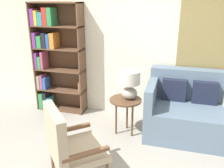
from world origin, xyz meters
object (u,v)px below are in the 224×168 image
couch (203,113)px  armchair (67,142)px  bookshelf (52,55)px  table_lamp (129,83)px  side_table (125,104)px

couch → armchair: bearing=-136.5°
bookshelf → couch: (2.58, -0.28, -0.66)m
couch → table_lamp: 1.19m
bookshelf → armchair: size_ratio=2.10×
couch → table_lamp: bearing=-169.4°
couch → table_lamp: size_ratio=3.85×
armchair → couch: (1.52, 1.44, -0.14)m
armchair → table_lamp: (0.44, 1.24, 0.31)m
armchair → table_lamp: size_ratio=2.12×
bookshelf → couch: bookshelf is taller
couch → side_table: (-1.13, -0.25, 0.13)m
table_lamp → bookshelf: bearing=162.0°
bookshelf → side_table: bearing=-20.1°
couch → side_table: 1.17m
side_table → armchair: bearing=-108.2°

